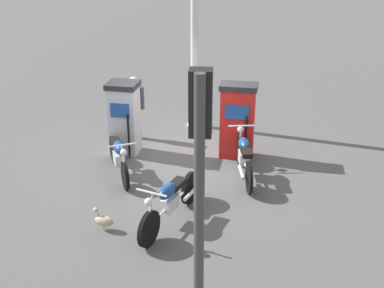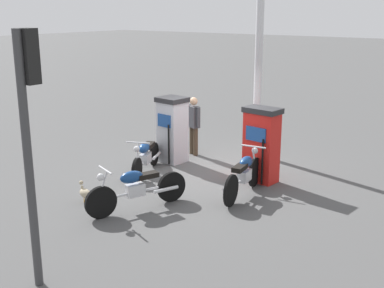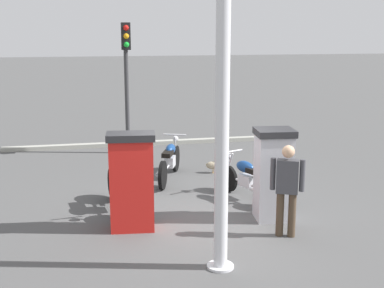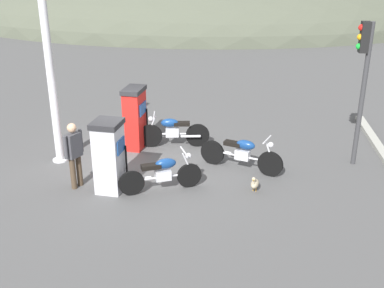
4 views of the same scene
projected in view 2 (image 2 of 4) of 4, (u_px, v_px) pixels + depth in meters
ground_plane at (207, 174)px, 11.95m from camera, size 120.00×120.00×0.00m
fuel_pump_near at (172, 129)px, 12.70m from camera, size 0.71×0.74×1.69m
fuel_pump_far at (261, 144)px, 11.23m from camera, size 0.61×0.86×1.72m
motorcycle_near_pump at (146, 156)px, 11.83m from camera, size 1.80×0.90×0.93m
motorcycle_far_pump at (244, 173)px, 10.45m from camera, size 1.97×0.56×0.97m
motorcycle_extra at (136, 188)px, 9.69m from camera, size 2.07×0.94×0.96m
attendant_person at (194, 122)px, 13.30m from camera, size 0.33×0.56×1.57m
wandering_duck at (85, 193)px, 10.14m from camera, size 0.25×0.42×0.43m
roadside_traffic_light at (29, 116)px, 6.56m from camera, size 0.38×0.24×3.61m
canopy_support_pole at (258, 74)px, 12.91m from camera, size 0.40×0.40×4.54m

